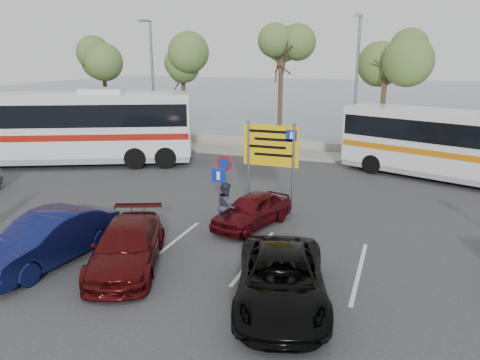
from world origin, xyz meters
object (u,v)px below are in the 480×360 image
(car_blue, at_px, (48,239))
(suv_black, at_px, (281,280))
(street_lamp_left, at_px, (152,78))
(coach_bus_right, at_px, (464,149))
(car_maroon, at_px, (127,246))
(car_red, at_px, (252,210))
(street_lamp_right, at_px, (356,82))
(pedestrian_far, at_px, (226,206))
(direction_sign, at_px, (271,153))
(coach_bus_left, at_px, (67,130))

(car_blue, bearing_deg, suv_black, 7.22)
(street_lamp_left, relative_size, coach_bus_right, 0.68)
(street_lamp_left, distance_m, car_maroon, 18.93)
(car_blue, xyz_separation_m, suv_black, (7.20, 0.00, -0.10))
(street_lamp_left, height_order, car_red, street_lamp_left)
(car_maroon, bearing_deg, street_lamp_left, 95.14)
(car_blue, distance_m, suv_black, 7.20)
(street_lamp_right, xyz_separation_m, suv_black, (0.21, -17.02, -3.93))
(car_red, bearing_deg, street_lamp_right, 97.87)
(suv_black, bearing_deg, pedestrian_far, 110.36)
(direction_sign, xyz_separation_m, car_blue, (-4.99, -6.70, -1.67))
(street_lamp_left, distance_m, car_blue, 18.45)
(street_lamp_right, height_order, coach_bus_left, street_lamp_right)
(street_lamp_left, height_order, street_lamp_right, same)
(direction_sign, distance_m, car_blue, 8.52)
(car_blue, bearing_deg, street_lamp_right, 74.89)
(direction_sign, distance_m, car_red, 2.49)
(car_maroon, distance_m, pedestrian_far, 4.28)
(coach_bus_right, height_order, car_red, coach_bus_right)
(car_blue, height_order, suv_black, car_blue)
(street_lamp_right, relative_size, coach_bus_left, 0.58)
(coach_bus_right, relative_size, car_blue, 2.56)
(direction_sign, bearing_deg, street_lamp_right, 79.06)
(coach_bus_right, xyz_separation_m, car_red, (-7.77, -9.00, -1.09))
(car_blue, height_order, car_red, car_blue)
(coach_bus_left, xyz_separation_m, car_red, (12.81, -5.87, -1.37))
(coach_bus_right, relative_size, car_maroon, 2.62)
(direction_sign, distance_m, pedestrian_far, 2.88)
(direction_sign, bearing_deg, pedestrian_far, -114.56)
(street_lamp_left, xyz_separation_m, car_red, (10.81, -12.02, -3.99))
(street_lamp_left, bearing_deg, pedestrian_far, -51.38)
(coach_bus_left, bearing_deg, street_lamp_right, 22.29)
(coach_bus_left, relative_size, car_blue, 2.96)
(direction_sign, height_order, car_blue, direction_sign)
(direction_sign, distance_m, coach_bus_left, 13.66)
(street_lamp_left, height_order, pedestrian_far, street_lamp_left)
(car_red, bearing_deg, car_blue, -115.64)
(car_red, distance_m, suv_black, 5.55)
(coach_bus_right, relative_size, pedestrian_far, 6.95)
(street_lamp_left, bearing_deg, car_red, -48.03)
(street_lamp_left, bearing_deg, street_lamp_right, 0.00)
(coach_bus_right, distance_m, car_maroon, 16.91)
(car_red, bearing_deg, coach_bus_left, 173.57)
(car_red, bearing_deg, direction_sign, 101.65)
(direction_sign, relative_size, coach_bus_right, 0.30)
(coach_bus_right, xyz_separation_m, pedestrian_far, (-8.58, -9.50, -0.85))
(direction_sign, relative_size, pedestrian_far, 2.11)
(street_lamp_right, relative_size, car_blue, 1.73)
(street_lamp_left, relative_size, pedestrian_far, 4.69)
(coach_bus_right, xyz_separation_m, car_maroon, (-10.17, -13.47, -1.04))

